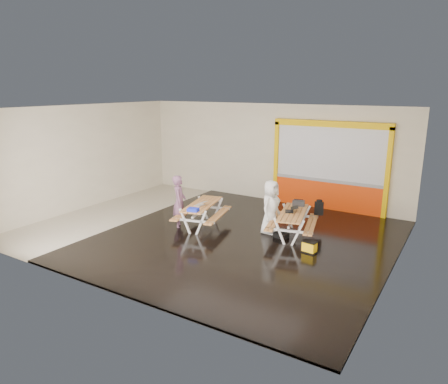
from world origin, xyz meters
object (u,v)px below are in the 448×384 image
Objects in this scene: toolbox at (299,203)px; fluke_bag at (309,247)px; laptop_left at (201,204)px; laptop_right at (291,210)px; picnic_table_right at (293,218)px; blue_pouch at (193,210)px; backpack at (319,208)px; person_left at (179,202)px; picnic_table_left at (202,209)px; person_right at (271,208)px; dark_case at (281,235)px.

toolbox reaches higher than fluke_bag.
laptop_right reaches higher than laptop_left.
picnic_table_right is 0.23m from laptop_right.
laptop_right is (2.44, 0.83, -0.00)m from laptop_left.
laptop_right is 1.52× the size of blue_pouch.
backpack is at bearing 68.95° from picnic_table_right.
person_left is at bearing -168.47° from laptop_left.
toolbox is (-0.04, 0.64, 0.03)m from laptop_right.
picnic_table_left is 0.81m from blue_pouch.
laptop_right is 2.69m from blue_pouch.
backpack is (3.56, 1.97, -0.11)m from person_left.
blue_pouch is at bearing -150.16° from person_left.
toolbox is (0.55, 0.70, 0.04)m from person_right.
picnic_table_right is 4.72× the size of backpack.
blue_pouch is 3.29m from fluke_bag.
picnic_table_right reaches higher than fluke_bag.
laptop_right is 0.64m from toolbox.
laptop_left is at bearing -147.63° from backpack.
dark_case is at bearing -114.54° from backpack.
person_left reaches higher than laptop_left.
person_left is 3.54× the size of laptop_right.
picnic_table_left reaches higher than dark_case.
toolbox is 1.01× the size of fluke_bag.
blue_pouch is at bearing 130.39° from person_right.
person_left reaches higher than person_right.
laptop_left reaches higher than fluke_bag.
toolbox is 1.89m from fluke_bag.
toolbox is 1.06× the size of dark_case.
picnic_table_right is 6.38× the size of laptop_left.
fluke_bag reaches higher than dark_case.
dark_case is (-0.59, -1.30, -0.56)m from backpack.
backpack is 1.23× the size of dark_case.
fluke_bag is at bearing -46.93° from picnic_table_right.
dark_case is (-0.10, -0.94, -0.70)m from toolbox.
picnic_table_right is 0.70m from toolbox.
picnic_table_left is 4.75× the size of backpack.
person_right is 0.83m from dark_case.
picnic_table_left is 3.44m from fluke_bag.
blue_pouch reaches higher than dark_case.
laptop_right is at bearing -114.14° from backpack.
fluke_bag is (0.43, -1.89, -0.48)m from backpack.
backpack is (2.89, 1.83, -0.12)m from laptop_left.
picnic_table_left is at bearing -165.78° from laptop_right.
person_right reaches higher than picnic_table_left.
picnic_table_left is 6.41× the size of laptop_left.
toolbox reaches higher than backpack.
blue_pouch reaches higher than picnic_table_left.
toolbox is at bearing -94.80° from person_left.
backpack reaches higher than blue_pouch.
fluke_bag is (0.88, -0.89, -0.59)m from laptop_right.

